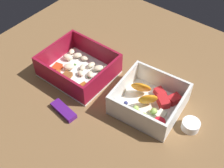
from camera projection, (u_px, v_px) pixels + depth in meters
The scene contains 5 objects.
table_surface at pixel (109, 92), 73.35cm from camera, with size 80.00×80.00×2.00cm, color brown.
pasta_container at pixel (79, 68), 74.96cm from camera, with size 17.19×14.93×6.22cm.
fruit_bowl at pixel (149, 102), 67.16cm from camera, with size 15.96×15.45×5.88cm.
candy_bar at pixel (64, 110), 67.24cm from camera, with size 7.00×2.40×1.20cm, color #51197A.
paper_cup_liner at pixel (191, 125), 63.88cm from camera, with size 4.00×4.00×2.07cm, color white.
Camera 1 is at (-30.56, 37.89, 55.90)cm, focal length 46.50 mm.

